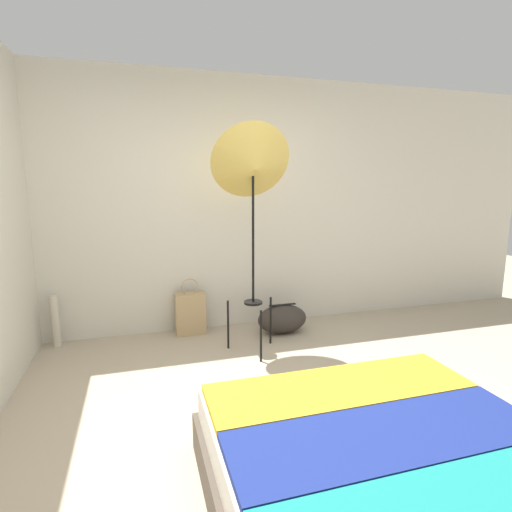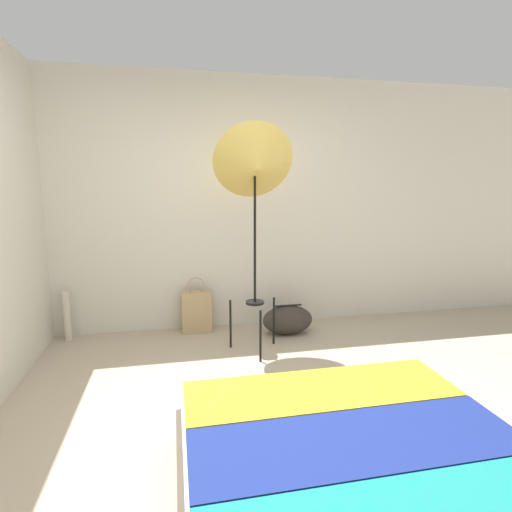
# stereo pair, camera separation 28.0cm
# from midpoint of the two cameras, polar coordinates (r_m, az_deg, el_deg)

# --- Properties ---
(ground_plane) EXTENTS (14.00, 14.00, 0.00)m
(ground_plane) POSITION_cam_midpoint_polar(r_m,az_deg,el_deg) (2.57, 3.39, -25.72)
(ground_plane) COLOR tan
(wall_back) EXTENTS (8.00, 0.05, 2.60)m
(wall_back) POSITION_cam_midpoint_polar(r_m,az_deg,el_deg) (4.17, -4.00, 7.27)
(wall_back) COLOR beige
(wall_back) RESTS_ON ground_plane
(photo_umbrella) EXTENTS (0.70, 0.49, 2.02)m
(photo_umbrella) POSITION_cam_midpoint_polar(r_m,az_deg,el_deg) (3.47, 2.20, 12.51)
(photo_umbrella) COLOR black
(photo_umbrella) RESTS_ON ground_plane
(tote_bag) EXTENTS (0.30, 0.15, 0.58)m
(tote_bag) POSITION_cam_midpoint_polar(r_m,az_deg,el_deg) (4.18, -6.58, -7.88)
(tote_bag) COLOR tan
(tote_bag) RESTS_ON ground_plane
(duffel_bag) EXTENTS (0.52, 0.30, 0.30)m
(duffel_bag) POSITION_cam_midpoint_polar(r_m,az_deg,el_deg) (4.14, 6.49, -9.07)
(duffel_bag) COLOR #332D28
(duffel_bag) RESTS_ON ground_plane
(paper_roll) EXTENTS (0.07, 0.07, 0.49)m
(paper_roll) POSITION_cam_midpoint_polar(r_m,az_deg,el_deg) (4.28, -23.75, -7.85)
(paper_roll) COLOR beige
(paper_roll) RESTS_ON ground_plane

